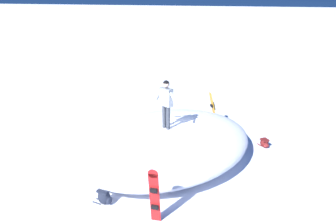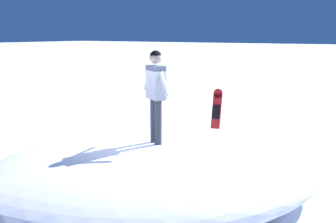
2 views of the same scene
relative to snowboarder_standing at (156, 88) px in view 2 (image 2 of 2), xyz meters
The scene contains 5 objects.
ground 2.22m from the snowboarder_standing, 104.49° to the left, with size 240.00×240.00×0.00m, color white.
snow_mound 1.63m from the snowboarder_standing, ahead, with size 7.01×5.47×1.10m, color white.
snowboarder_standing is the anchor object (origin of this frame).
snowboard_secondary_upright 4.03m from the snowboarder_standing, ahead, with size 0.27×0.27×1.70m.
backpack_near 3.95m from the snowboarder_standing, 16.98° to the right, with size 0.37×0.62×0.48m.
Camera 2 is at (-6.47, -5.02, 3.20)m, focal length 45.76 mm.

